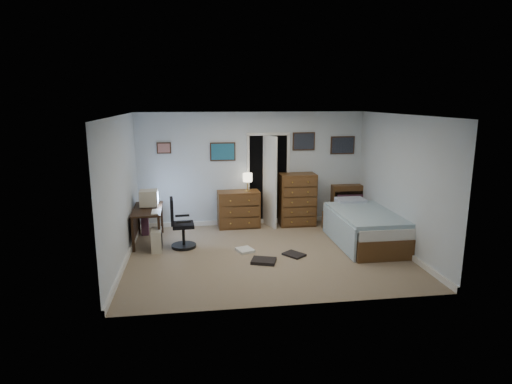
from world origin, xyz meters
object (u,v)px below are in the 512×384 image
low_dresser (239,209)px  computer_desk (144,216)px  office_chair (180,229)px  tall_dresser (297,200)px  bed (363,226)px

low_dresser → computer_desk: bearing=-161.4°
office_chair → low_dresser: (1.23, 1.19, 0.03)m
tall_dresser → office_chair: bearing=-155.6°
low_dresser → bed: bearing=-33.5°
office_chair → tall_dresser: (2.54, 1.17, 0.21)m
computer_desk → tall_dresser: tall_dresser is taller
bed → office_chair: bearing=176.8°
computer_desk → low_dresser: (1.95, 0.75, -0.12)m
tall_dresser → bed: 1.72m
computer_desk → bed: size_ratio=0.56×
office_chair → bed: 3.55m
office_chair → tall_dresser: 2.80m
computer_desk → tall_dresser: bearing=10.9°
office_chair → tall_dresser: bearing=20.4°
office_chair → bed: office_chair is taller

